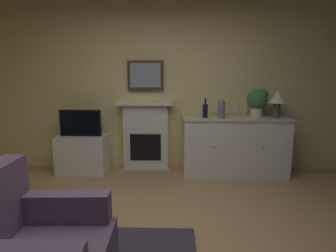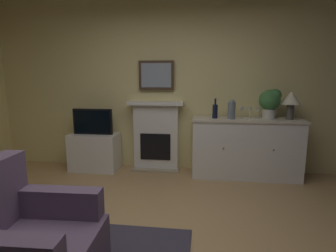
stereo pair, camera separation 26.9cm
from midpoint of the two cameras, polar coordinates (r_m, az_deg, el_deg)
wall_rear at (r=4.35m, az=-3.13°, el=9.12°), size 5.88×0.06×2.79m
fireplace_unit at (r=4.35m, az=-6.40°, el=-2.16°), size 0.87×0.30×1.10m
framed_picture at (r=4.30m, az=-6.58°, el=10.50°), size 0.55×0.04×0.45m
sideboard_cabinet at (r=4.23m, az=12.07°, el=-4.18°), size 1.58×0.49×0.88m
table_lamp at (r=4.26m, az=20.27°, el=5.33°), size 0.26×0.26×0.40m
wine_bottle at (r=4.06m, az=5.92°, el=3.25°), size 0.08×0.08×0.29m
wine_glass_left at (r=4.15m, az=11.23°, el=3.45°), size 0.07×0.07×0.16m
wine_glass_center at (r=4.16m, az=12.74°, el=3.42°), size 0.07×0.07×0.16m
wine_glass_right at (r=4.17m, az=14.26°, el=3.37°), size 0.07×0.07×0.16m
vase_decorative at (r=4.04m, az=9.26°, el=3.60°), size 0.11×0.11×0.28m
tv_cabinet at (r=4.50m, az=-19.07°, el=-5.58°), size 0.75×0.42×0.59m
tv_set at (r=4.38m, az=-19.56°, el=0.58°), size 0.62×0.07×0.40m
potted_plant_small at (r=4.23m, az=16.58°, el=5.19°), size 0.30×0.30×0.43m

